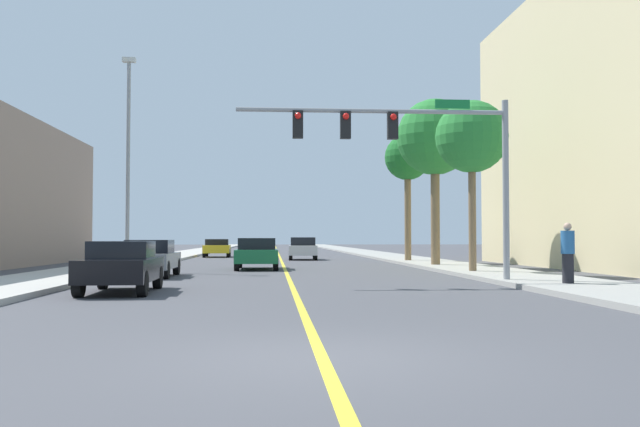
# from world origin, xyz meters

# --- Properties ---
(ground) EXTENTS (192.00, 192.00, 0.00)m
(ground) POSITION_xyz_m (0.00, 42.00, 0.00)
(ground) COLOR #47474C
(sidewalk_left) EXTENTS (3.47, 168.00, 0.15)m
(sidewalk_left) POSITION_xyz_m (-8.02, 42.00, 0.07)
(sidewalk_left) COLOR #B2ADA3
(sidewalk_left) RESTS_ON ground
(sidewalk_right) EXTENTS (3.47, 168.00, 0.15)m
(sidewalk_right) POSITION_xyz_m (8.02, 42.00, 0.07)
(sidewalk_right) COLOR #9E9B93
(sidewalk_right) RESTS_ON ground
(lane_marking_center) EXTENTS (0.16, 144.00, 0.01)m
(lane_marking_center) POSITION_xyz_m (0.00, 42.00, 0.00)
(lane_marking_center) COLOR yellow
(lane_marking_center) RESTS_ON ground
(traffic_signal_mast) EXTENTS (8.49, 0.36, 5.60)m
(traffic_signal_mast) POSITION_xyz_m (3.76, 12.56, 4.34)
(traffic_signal_mast) COLOR gray
(traffic_signal_mast) RESTS_ON sidewalk_right
(street_lamp) EXTENTS (0.56, 0.28, 9.08)m
(street_lamp) POSITION_xyz_m (-6.78, 21.53, 5.12)
(street_lamp) COLOR gray
(street_lamp) RESTS_ON sidewalk_left
(palm_near) EXTENTS (2.85, 2.85, 6.69)m
(palm_near) POSITION_xyz_m (7.23, 17.97, 5.36)
(palm_near) COLOR brown
(palm_near) RESTS_ON sidewalk_right
(palm_mid) EXTENTS (3.70, 3.70, 8.05)m
(palm_mid) POSITION_xyz_m (7.31, 24.34, 6.27)
(palm_mid) COLOR brown
(palm_mid) RESTS_ON sidewalk_right
(palm_far) EXTENTS (2.66, 2.66, 7.30)m
(palm_far) POSITION_xyz_m (7.25, 30.71, 5.98)
(palm_far) COLOR brown
(palm_far) RESTS_ON sidewalk_right
(car_black) EXTENTS (1.83, 3.87, 1.35)m
(car_black) POSITION_xyz_m (-4.54, 10.07, 0.70)
(car_black) COLOR black
(car_black) RESTS_ON ground
(car_green) EXTENTS (1.93, 4.21, 1.42)m
(car_green) POSITION_xyz_m (-1.27, 23.12, 0.74)
(car_green) COLOR #196638
(car_green) RESTS_ON ground
(car_yellow) EXTENTS (2.05, 4.02, 1.34)m
(car_yellow) POSITION_xyz_m (-4.67, 43.09, 0.70)
(car_yellow) COLOR gold
(car_yellow) RESTS_ON ground
(car_gray) EXTENTS (1.79, 3.92, 1.36)m
(car_gray) POSITION_xyz_m (-5.06, 17.26, 0.70)
(car_gray) COLOR slate
(car_gray) RESTS_ON ground
(car_silver) EXTENTS (1.94, 3.92, 1.47)m
(car_silver) POSITION_xyz_m (1.44, 36.51, 0.75)
(car_silver) COLOR #BCBCC1
(car_silver) RESTS_ON ground
(pedestrian) EXTENTS (0.38, 0.38, 1.72)m
(pedestrian) POSITION_xyz_m (7.80, 10.67, 1.01)
(pedestrian) COLOR black
(pedestrian) RESTS_ON sidewalk_right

